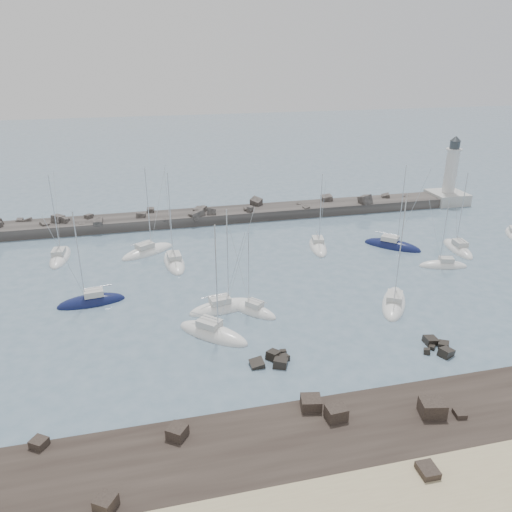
{
  "coord_description": "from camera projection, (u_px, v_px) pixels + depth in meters",
  "views": [
    {
      "loc": [
        -15.59,
        -51.08,
        30.15
      ],
      "look_at": [
        -0.47,
        12.0,
        3.02
      ],
      "focal_mm": 35.0,
      "sensor_mm": 36.0,
      "label": 1
    }
  ],
  "objects": [
    {
      "name": "sailboat_8",
      "position": [
        392.0,
        246.0,
        81.69
      ],
      "size": [
        8.73,
        8.54,
        14.78
      ],
      "color": "#101744",
      "rests_on": "ground"
    },
    {
      "name": "rock_cluster_near",
      "position": [
        272.0,
        361.0,
        51.7
      ],
      "size": [
        4.36,
        3.61,
        1.76
      ],
      "color": "black",
      "rests_on": "ground"
    },
    {
      "name": "sailboat_13",
      "position": [
        223.0,
        308.0,
        62.23
      ],
      "size": [
        9.14,
        4.06,
        14.02
      ],
      "color": "white",
      "rests_on": "ground"
    },
    {
      "name": "sailboat_10",
      "position": [
        458.0,
        249.0,
        80.35
      ],
      "size": [
        3.63,
        8.75,
        13.58
      ],
      "color": "white",
      "rests_on": "ground"
    },
    {
      "name": "lighthouse",
      "position": [
        448.0,
        188.0,
        103.82
      ],
      "size": [
        7.0,
        7.0,
        14.6
      ],
      "color": "#AAABA5",
      "rests_on": "ground"
    },
    {
      "name": "breakwater",
      "position": [
        184.0,
        221.0,
        93.07
      ],
      "size": [
        115.0,
        7.09,
        5.26
      ],
      "color": "#332F2D",
      "rests_on": "ground"
    },
    {
      "name": "sailboat_2",
      "position": [
        92.0,
        302.0,
        63.63
      ],
      "size": [
        8.64,
        3.63,
        13.46
      ],
      "color": "#101744",
      "rests_on": "ground"
    },
    {
      "name": "rock_shelf",
      "position": [
        362.0,
        443.0,
        41.18
      ],
      "size": [
        140.0,
        12.29,
        2.07
      ],
      "color": "black",
      "rests_on": "ground"
    },
    {
      "name": "sailboat_6",
      "position": [
        318.0,
        247.0,
        81.33
      ],
      "size": [
        4.26,
        8.87,
        13.49
      ],
      "color": "white",
      "rests_on": "ground"
    },
    {
      "name": "sailboat_5",
      "position": [
        253.0,
        311.0,
        61.64
      ],
      "size": [
        6.16,
        6.69,
        11.19
      ],
      "color": "white",
      "rests_on": "ground"
    },
    {
      "name": "rock_cluster_far",
      "position": [
        439.0,
        347.0,
        53.86
      ],
      "size": [
        3.67,
        4.11,
        1.31
      ],
      "color": "black",
      "rests_on": "ground"
    },
    {
      "name": "sailboat_14",
      "position": [
        213.0,
        334.0,
        56.56
      ],
      "size": [
        8.57,
        8.33,
        14.53
      ],
      "color": "white",
      "rests_on": "ground"
    },
    {
      "name": "ground",
      "position": [
        283.0,
        315.0,
        60.82
      ],
      "size": [
        400.0,
        400.0,
        0.0
      ],
      "primitive_type": "plane",
      "color": "slate",
      "rests_on": "ground"
    },
    {
      "name": "sailboat_3",
      "position": [
        174.0,
        263.0,
        75.39
      ],
      "size": [
        3.49,
        9.55,
        14.86
      ],
      "color": "white",
      "rests_on": "ground"
    },
    {
      "name": "sailboat_7",
      "position": [
        394.0,
        304.0,
        63.28
      ],
      "size": [
        7.26,
        9.42,
        14.66
      ],
      "color": "white",
      "rests_on": "ground"
    },
    {
      "name": "sailboat_1",
      "position": [
        60.0,
        257.0,
        77.25
      ],
      "size": [
        3.43,
        9.03,
        13.96
      ],
      "color": "white",
      "rests_on": "ground"
    },
    {
      "name": "sailboat_4",
      "position": [
        148.0,
        252.0,
        79.26
      ],
      "size": [
        9.45,
        7.27,
        14.7
      ],
      "color": "white",
      "rests_on": "ground"
    },
    {
      "name": "sailboat_9",
      "position": [
        443.0,
        266.0,
        74.31
      ],
      "size": [
        7.41,
        4.0,
        11.31
      ],
      "color": "white",
      "rests_on": "ground"
    }
  ]
}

